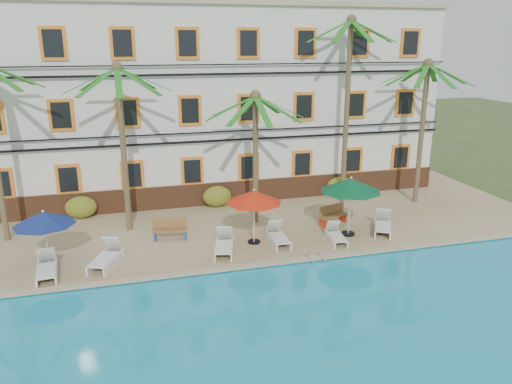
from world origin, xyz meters
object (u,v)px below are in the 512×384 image
object	(u,v)px
lounger_b	(107,257)
lounger_d	(278,236)
pool_ladder	(316,260)
umbrella_red	(254,197)
lounger_e	(336,235)
bench_right	(332,215)
lounger_f	(383,225)
palm_e	(424,111)
umbrella_blue	(44,219)
bench_left	(170,229)
palm_c	(255,137)
palm_b	(121,124)
palm_d	(348,88)
umbrella_green	(351,185)
lounger_a	(47,268)
lounger_c	(224,245)

from	to	relation	value
lounger_b	lounger_d	world-z (taller)	lounger_b
lounger_d	pool_ladder	world-z (taller)	lounger_d
umbrella_red	lounger_b	world-z (taller)	umbrella_red
lounger_d	lounger_e	world-z (taller)	lounger_d
umbrella_red	bench_right	size ratio (longest dim) A/B	1.53
lounger_f	umbrella_red	bearing A→B (deg)	177.38
pool_ladder	palm_e	bearing A→B (deg)	34.90
umbrella_blue	pool_ladder	size ratio (longest dim) A/B	3.10
lounger_f	bench_left	xyz separation A→B (m)	(-9.38, 1.66, 0.17)
palm_c	palm_e	bearing A→B (deg)	4.69
palm_c	bench_right	distance (m)	5.14
palm_b	bench_left	world-z (taller)	palm_b
palm_d	pool_ladder	distance (m)	9.91
palm_b	palm_e	size ratio (longest dim) A/B	1.00
lounger_b	lounger_d	distance (m)	7.05
lounger_f	bench_right	size ratio (longest dim) A/B	1.32
palm_e	umbrella_green	bearing A→B (deg)	-148.40
lounger_d	palm_c	bearing A→B (deg)	94.90
lounger_a	lounger_e	bearing A→B (deg)	1.22
pool_ladder	lounger_d	bearing A→B (deg)	113.49
lounger_d	lounger_f	xyz separation A→B (m)	(5.00, 0.00, 0.02)
palm_e	lounger_b	size ratio (longest dim) A/B	3.45
lounger_b	lounger_f	size ratio (longest dim) A/B	1.04
lounger_c	lounger_d	world-z (taller)	lounger_c
palm_c	umbrella_red	distance (m)	3.29
umbrella_red	umbrella_green	world-z (taller)	umbrella_green
bench_left	palm_b	bearing A→B (deg)	136.08
palm_d	pool_ladder	world-z (taller)	palm_d
lounger_b	bench_right	distance (m)	10.38
lounger_e	bench_left	xyz separation A→B (m)	(-6.87, 2.16, 0.21)
lounger_a	palm_c	bearing A→B (deg)	21.30
lounger_b	palm_d	bearing A→B (deg)	22.00
lounger_b	pool_ladder	bearing A→B (deg)	-12.38
lounger_b	bench_right	size ratio (longest dim) A/B	1.38
palm_e	umbrella_blue	world-z (taller)	palm_e
palm_b	pool_ladder	distance (m)	10.08
palm_c	pool_ladder	bearing A→B (deg)	-76.67
bench_right	lounger_f	bearing A→B (deg)	-39.42
pool_ladder	lounger_b	bearing A→B (deg)	167.62
pool_ladder	umbrella_blue	bearing A→B (deg)	168.14
palm_d	palm_e	distance (m)	4.11
palm_d	umbrella_red	distance (m)	8.44
lounger_e	lounger_c	bearing A→B (deg)	178.34
lounger_c	lounger_e	distance (m)	4.90
lounger_d	pool_ladder	size ratio (longest dim) A/B	2.52
lounger_c	lounger_d	distance (m)	2.44
palm_e	palm_c	bearing A→B (deg)	-175.31
pool_ladder	umbrella_red	bearing A→B (deg)	128.48
palm_c	lounger_f	world-z (taller)	palm_c
palm_c	umbrella_blue	bearing A→B (deg)	-163.09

